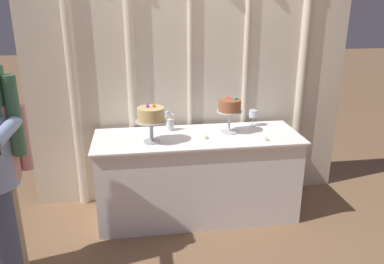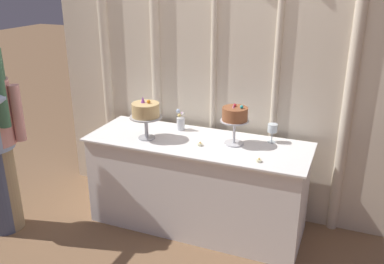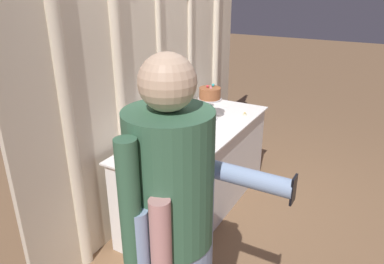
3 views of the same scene
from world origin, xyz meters
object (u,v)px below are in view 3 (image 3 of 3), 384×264
Objects in this scene: wine_glass at (208,98)px; tealight_far_left at (211,128)px; flower_vase at (167,127)px; guest_man_dark_suit at (171,257)px; cake_display_nearleft at (185,122)px; guest_man_pink_jacket at (171,234)px; cake_display_nearright at (210,95)px; cake_table at (199,169)px; tealight_near_left at (245,114)px; guest_girl_blue_dress at (175,262)px.

wine_glass is 3.53× the size of tealight_far_left.
guest_man_dark_suit is (-1.28, -0.85, -0.05)m from flower_vase.
flower_vase is (0.18, 0.29, -0.16)m from cake_display_nearleft.
guest_man_pink_jacket reaches higher than tealight_far_left.
cake_display_nearright is 1.78× the size of flower_vase.
cake_display_nearleft is at bearing 27.03° from guest_man_dark_suit.
cake_display_nearleft is at bearing -168.10° from cake_display_nearright.
cake_display_nearright reaches higher than cake_table.
guest_man_pink_jacket is at bearing -146.16° from flower_vase.
cake_display_nearright reaches higher than tealight_far_left.
tealight_near_left is 2.13m from guest_girl_blue_dress.
tealight_far_left is (0.47, 0.02, -0.22)m from cake_display_nearleft.
guest_man_pink_jacket reaches higher than wine_glass.
wine_glass is at bearing 29.88° from cake_display_nearright.
cake_table is at bearing 13.64° from cake_display_nearleft.
tealight_near_left is at bearing 12.29° from guest_man_dark_suit.
wine_glass is 0.80m from flower_vase.
cake_display_nearleft reaches higher than cake_display_nearright.
tealight_far_left is at bearing 20.19° from guest_man_dark_suit.
guest_girl_blue_dress reaches higher than cake_table.
guest_man_dark_suit is (-2.07, -0.45, 0.01)m from tealight_near_left.
cake_display_nearleft is at bearing -122.20° from flower_vase.
tealight_near_left is at bearing -6.26° from cake_display_nearleft.
cake_display_nearleft is 1.25m from guest_man_pink_jacket.
guest_girl_blue_dress reaches higher than cake_display_nearright.
cake_table is 1.76m from guest_man_pink_jacket.
flower_vase is at bearing -178.80° from wine_glass.
wine_glass is 0.43m from tealight_near_left.
flower_vase reaches higher than tealight_near_left.
cake_display_nearright is 0.35m from tealight_far_left.
flower_vase is at bearing 165.09° from cake_display_nearright.
wine_glass is 0.60m from tealight_far_left.
cake_display_nearleft is 0.20× the size of guest_man_pink_jacket.
wine_glass is 0.09× the size of guest_man_pink_jacket.
cake_table is 1.71m from guest_girl_blue_dress.
tealight_far_left is 1.67m from guest_man_dark_suit.
guest_man_dark_suit is 1.03× the size of guest_girl_blue_dress.
guest_girl_blue_dress is at bearing -157.84° from cake_display_nearright.
cake_table is at bearing 159.85° from tealight_near_left.
guest_man_pink_jacket is at bearing -167.33° from tealight_near_left.
guest_man_dark_suit is at bearing 50.76° from guest_man_pink_jacket.
guest_man_dark_suit is at bearing -167.71° from tealight_near_left.
flower_vase is at bearing 153.45° from tealight_near_left.
tealight_far_left is 0.52m from tealight_near_left.
tealight_near_left is 2.12m from guest_man_dark_suit.
guest_man_pink_jacket reaches higher than tealight_near_left.
guest_man_dark_suit reaches higher than cake_display_nearright.
cake_table is 1.04× the size of guest_man_pink_jacket.
guest_man_pink_jacket is (-1.11, -0.58, -0.06)m from cake_display_nearleft.
cake_display_nearright is at bearing 28.98° from tealight_far_left.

